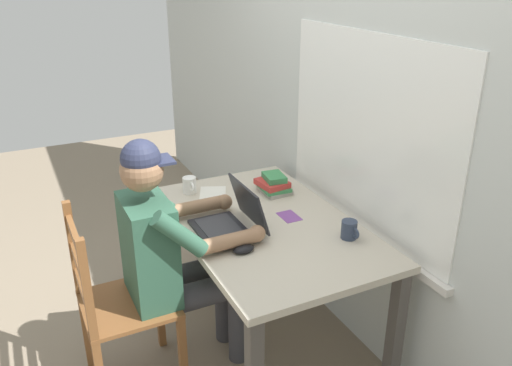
{
  "coord_description": "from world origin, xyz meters",
  "views": [
    {
      "loc": [
        2.06,
        -1.07,
        1.93
      ],
      "look_at": [
        -0.01,
        -0.05,
        0.95
      ],
      "focal_mm": 36.44,
      "sensor_mm": 36.0,
      "label": 1
    }
  ],
  "objects_px": {
    "wooden_chair": "(117,305)",
    "coffee_mug_dark": "(349,230)",
    "coffee_mug_white": "(190,185)",
    "laptop": "(232,220)",
    "computer_mouse": "(244,249)",
    "landscape_photo_print": "(289,217)",
    "book_stack_main": "(274,185)",
    "seated_person": "(172,250)",
    "desk": "(265,238)"
  },
  "relations": [
    {
      "from": "laptop",
      "to": "landscape_photo_print",
      "type": "bearing_deg",
      "value": 89.69
    },
    {
      "from": "laptop",
      "to": "book_stack_main",
      "type": "xyz_separation_m",
      "value": [
        -0.3,
        0.39,
        -0.01
      ]
    },
    {
      "from": "wooden_chair",
      "to": "coffee_mug_dark",
      "type": "distance_m",
      "value": 1.14
    },
    {
      "from": "desk",
      "to": "computer_mouse",
      "type": "xyz_separation_m",
      "value": [
        0.22,
        -0.22,
        0.11
      ]
    },
    {
      "from": "wooden_chair",
      "to": "book_stack_main",
      "type": "relative_size",
      "value": 5.01
    },
    {
      "from": "seated_person",
      "to": "book_stack_main",
      "type": "height_order",
      "value": "seated_person"
    },
    {
      "from": "desk",
      "to": "book_stack_main",
      "type": "xyz_separation_m",
      "value": [
        -0.3,
        0.21,
        0.14
      ]
    },
    {
      "from": "coffee_mug_dark",
      "to": "landscape_photo_print",
      "type": "xyz_separation_m",
      "value": [
        -0.32,
        -0.14,
        -0.04
      ]
    },
    {
      "from": "wooden_chair",
      "to": "coffee_mug_white",
      "type": "height_order",
      "value": "wooden_chair"
    },
    {
      "from": "desk",
      "to": "computer_mouse",
      "type": "bearing_deg",
      "value": -45.19
    },
    {
      "from": "seated_person",
      "to": "computer_mouse",
      "type": "relative_size",
      "value": 12.47
    },
    {
      "from": "desk",
      "to": "seated_person",
      "type": "bearing_deg",
      "value": -92.32
    },
    {
      "from": "computer_mouse",
      "to": "coffee_mug_white",
      "type": "relative_size",
      "value": 0.88
    },
    {
      "from": "coffee_mug_white",
      "to": "desk",
      "type": "bearing_deg",
      "value": 23.39
    },
    {
      "from": "coffee_mug_dark",
      "to": "seated_person",
      "type": "bearing_deg",
      "value": -114.03
    },
    {
      "from": "wooden_chair",
      "to": "seated_person",
      "type": "bearing_deg",
      "value": 90.0
    },
    {
      "from": "desk",
      "to": "laptop",
      "type": "bearing_deg",
      "value": -89.88
    },
    {
      "from": "laptop",
      "to": "landscape_photo_print",
      "type": "relative_size",
      "value": 2.54
    },
    {
      "from": "wooden_chair",
      "to": "laptop",
      "type": "xyz_separation_m",
      "value": [
        0.02,
        0.59,
        0.32
      ]
    },
    {
      "from": "coffee_mug_white",
      "to": "coffee_mug_dark",
      "type": "relative_size",
      "value": 1.01
    },
    {
      "from": "computer_mouse",
      "to": "landscape_photo_print",
      "type": "xyz_separation_m",
      "value": [
        -0.22,
        0.36,
        -0.02
      ]
    },
    {
      "from": "seated_person",
      "to": "computer_mouse",
      "type": "xyz_separation_m",
      "value": [
        0.24,
        0.26,
        0.06
      ]
    },
    {
      "from": "book_stack_main",
      "to": "seated_person",
      "type": "bearing_deg",
      "value": -67.68
    },
    {
      "from": "desk",
      "to": "coffee_mug_white",
      "type": "height_order",
      "value": "coffee_mug_white"
    },
    {
      "from": "desk",
      "to": "coffee_mug_dark",
      "type": "distance_m",
      "value": 0.45
    },
    {
      "from": "laptop",
      "to": "coffee_mug_white",
      "type": "bearing_deg",
      "value": -175.74
    },
    {
      "from": "seated_person",
      "to": "desk",
      "type": "bearing_deg",
      "value": 87.68
    },
    {
      "from": "laptop",
      "to": "coffee_mug_dark",
      "type": "distance_m",
      "value": 0.56
    },
    {
      "from": "wooden_chair",
      "to": "computer_mouse",
      "type": "xyz_separation_m",
      "value": [
        0.24,
        0.54,
        0.29
      ]
    },
    {
      "from": "desk",
      "to": "coffee_mug_dark",
      "type": "xyz_separation_m",
      "value": [
        0.32,
        0.28,
        0.14
      ]
    },
    {
      "from": "wooden_chair",
      "to": "laptop",
      "type": "bearing_deg",
      "value": 88.03
    },
    {
      "from": "wooden_chair",
      "to": "landscape_photo_print",
      "type": "relative_size",
      "value": 7.25
    },
    {
      "from": "computer_mouse",
      "to": "coffee_mug_dark",
      "type": "distance_m",
      "value": 0.51
    },
    {
      "from": "wooden_chair",
      "to": "coffee_mug_dark",
      "type": "relative_size",
      "value": 8.36
    },
    {
      "from": "desk",
      "to": "coffee_mug_white",
      "type": "xyz_separation_m",
      "value": [
        -0.51,
        -0.22,
        0.14
      ]
    },
    {
      "from": "coffee_mug_dark",
      "to": "landscape_photo_print",
      "type": "relative_size",
      "value": 0.87
    },
    {
      "from": "laptop",
      "to": "desk",
      "type": "bearing_deg",
      "value": 90.12
    },
    {
      "from": "computer_mouse",
      "to": "book_stack_main",
      "type": "distance_m",
      "value": 0.68
    },
    {
      "from": "laptop",
      "to": "coffee_mug_dark",
      "type": "height_order",
      "value": "laptop"
    },
    {
      "from": "book_stack_main",
      "to": "wooden_chair",
      "type": "bearing_deg",
      "value": -73.71
    },
    {
      "from": "desk",
      "to": "wooden_chair",
      "type": "height_order",
      "value": "wooden_chair"
    },
    {
      "from": "coffee_mug_white",
      "to": "book_stack_main",
      "type": "relative_size",
      "value": 0.6
    },
    {
      "from": "laptop",
      "to": "computer_mouse",
      "type": "height_order",
      "value": "laptop"
    },
    {
      "from": "wooden_chair",
      "to": "book_stack_main",
      "type": "height_order",
      "value": "wooden_chair"
    },
    {
      "from": "book_stack_main",
      "to": "landscape_photo_print",
      "type": "height_order",
      "value": "book_stack_main"
    },
    {
      "from": "coffee_mug_white",
      "to": "landscape_photo_print",
      "type": "bearing_deg",
      "value": 34.98
    },
    {
      "from": "seated_person",
      "to": "coffee_mug_white",
      "type": "xyz_separation_m",
      "value": [
        -0.49,
        0.27,
        0.09
      ]
    },
    {
      "from": "seated_person",
      "to": "landscape_photo_print",
      "type": "distance_m",
      "value": 0.63
    },
    {
      "from": "seated_person",
      "to": "coffee_mug_dark",
      "type": "xyz_separation_m",
      "value": [
        0.34,
        0.76,
        0.09
      ]
    },
    {
      "from": "seated_person",
      "to": "computer_mouse",
      "type": "distance_m",
      "value": 0.36
    }
  ]
}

